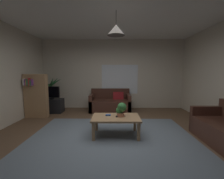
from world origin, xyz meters
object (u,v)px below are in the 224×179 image
object	(u,v)px
book_on_table_0	(108,115)
couch_under_window	(110,103)
remote_on_table_1	(123,115)
potted_palm_corner	(51,94)
potted_plant_on_table	(121,109)
coffee_table	(116,120)
remote_on_table_0	(118,116)
tv	(49,93)
pendant_lamp	(116,30)
tv_stand	(50,106)
bookshelf_corner	(36,95)

from	to	relation	value
book_on_table_0	couch_under_window	bearing A→B (deg)	89.94
couch_under_window	remote_on_table_1	size ratio (longest dim) A/B	9.43
potted_palm_corner	book_on_table_0	bearing A→B (deg)	-44.75
remote_on_table_1	potted_plant_on_table	bearing A→B (deg)	-154.46
coffee_table	potted_plant_on_table	xyz separation A→B (m)	(0.12, 0.03, 0.23)
couch_under_window	potted_plant_on_table	distance (m)	2.26
remote_on_table_0	remote_on_table_1	size ratio (longest dim) A/B	1.00
tv	remote_on_table_1	bearing A→B (deg)	-36.55
potted_palm_corner	pendant_lamp	xyz separation A→B (m)	(2.52, -2.42, 1.73)
couch_under_window	remote_on_table_1	distance (m)	2.20
potted_plant_on_table	pendant_lamp	distance (m)	1.75
tv	potted_palm_corner	xyz separation A→B (m)	(-0.16, 0.47, -0.11)
coffee_table	remote_on_table_0	distance (m)	0.10
tv	potted_plant_on_table	bearing A→B (deg)	-37.74
coffee_table	tv_stand	bearing A→B (deg)	140.14
remote_on_table_0	remote_on_table_1	xyz separation A→B (m)	(0.10, 0.05, 0.00)
bookshelf_corner	pendant_lamp	world-z (taller)	pendant_lamp
couch_under_window	book_on_table_0	world-z (taller)	couch_under_window
remote_on_table_1	tv	distance (m)	3.15
book_on_table_0	tv	bearing A→B (deg)	139.61
tv	tv_stand	bearing A→B (deg)	90.00
couch_under_window	potted_palm_corner	bearing A→B (deg)	175.98
remote_on_table_1	tv	world-z (taller)	tv
couch_under_window	coffee_table	xyz separation A→B (m)	(0.17, -2.25, 0.10)
book_on_table_0	pendant_lamp	world-z (taller)	pendant_lamp
couch_under_window	potted_palm_corner	xyz separation A→B (m)	(-2.35, 0.16, 0.35)
potted_palm_corner	tv	bearing A→B (deg)	-70.71
potted_plant_on_table	bookshelf_corner	size ratio (longest dim) A/B	0.23
remote_on_table_1	pendant_lamp	size ratio (longest dim) A/B	0.31
book_on_table_0	bookshelf_corner	world-z (taller)	bookshelf_corner
tv_stand	potted_palm_corner	world-z (taller)	potted_palm_corner
tv_stand	potted_plant_on_table	bearing A→B (deg)	-38.05
remote_on_table_1	remote_on_table_0	bearing A→B (deg)	178.32
couch_under_window	potted_plant_on_table	bearing A→B (deg)	-82.46
tv	book_on_table_0	bearing A→B (deg)	-40.39
remote_on_table_1	bookshelf_corner	size ratio (longest dim) A/B	0.11
remote_on_table_1	potted_plant_on_table	size ratio (longest dim) A/B	0.50
coffee_table	couch_under_window	bearing A→B (deg)	94.45
book_on_table_0	tv_stand	world-z (taller)	tv_stand
book_on_table_0	remote_on_table_1	size ratio (longest dim) A/B	0.72
potted_palm_corner	coffee_table	bearing A→B (deg)	-43.78
couch_under_window	coffee_table	world-z (taller)	couch_under_window
coffee_table	tv_stand	xyz separation A→B (m)	(-2.36, 1.97, -0.12)
tv	bookshelf_corner	size ratio (longest dim) A/B	0.51
couch_under_window	bookshelf_corner	xyz separation A→B (m)	(-2.37, -0.88, 0.44)
remote_on_table_1	potted_palm_corner	xyz separation A→B (m)	(-2.68, 2.34, 0.17)
tv	pendant_lamp	xyz separation A→B (m)	(2.36, -1.95, 1.62)
potted_plant_on_table	remote_on_table_1	bearing A→B (deg)	51.39
remote_on_table_0	pendant_lamp	size ratio (longest dim) A/B	0.31
book_on_table_0	tv_stand	xyz separation A→B (m)	(-2.18, 1.88, -0.20)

